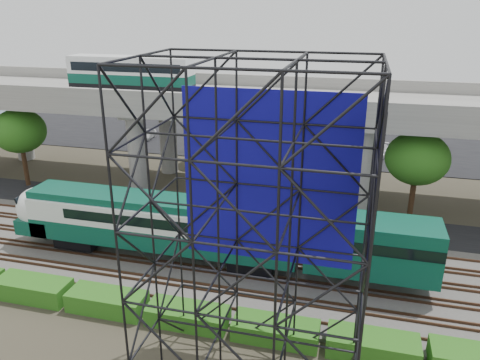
# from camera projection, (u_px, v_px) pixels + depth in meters

# --- Properties ---
(ground) EXTENTS (140.00, 140.00, 0.00)m
(ground) POSITION_uv_depth(u_px,v_px,m) (197.00, 280.00, 30.46)
(ground) COLOR #474233
(ground) RESTS_ON ground
(ballast_bed) EXTENTS (90.00, 12.00, 0.20)m
(ballast_bed) POSITION_uv_depth(u_px,v_px,m) (207.00, 264.00, 32.24)
(ballast_bed) COLOR slate
(ballast_bed) RESTS_ON ground
(service_road) EXTENTS (90.00, 5.00, 0.08)m
(service_road) POSITION_uv_depth(u_px,v_px,m) (238.00, 215.00, 39.97)
(service_road) COLOR black
(service_road) RESTS_ON ground
(parking_lot) EXTENTS (90.00, 18.00, 0.08)m
(parking_lot) POSITION_uv_depth(u_px,v_px,m) (284.00, 142.00, 61.28)
(parking_lot) COLOR black
(parking_lot) RESTS_ON ground
(harbor_water) EXTENTS (140.00, 40.00, 0.03)m
(harbor_water) POSITION_uv_depth(u_px,v_px,m) (305.00, 109.00, 81.24)
(harbor_water) COLOR #405969
(harbor_water) RESTS_ON ground
(rail_tracks) EXTENTS (90.00, 9.52, 0.16)m
(rail_tracks) POSITION_uv_depth(u_px,v_px,m) (207.00, 261.00, 32.18)
(rail_tracks) COLOR #472D1E
(rail_tracks) RESTS_ON ballast_bed
(commuter_train) EXTENTS (29.30, 3.06, 4.30)m
(commuter_train) POSITION_uv_depth(u_px,v_px,m) (190.00, 225.00, 31.54)
(commuter_train) COLOR black
(commuter_train) RESTS_ON rail_tracks
(overpass) EXTENTS (80.00, 12.00, 12.40)m
(overpass) POSITION_uv_depth(u_px,v_px,m) (244.00, 107.00, 42.31)
(overpass) COLOR #9E9B93
(overpass) RESTS_ON ground
(scaffold_tower) EXTENTS (9.36, 6.36, 15.00)m
(scaffold_tower) POSITION_uv_depth(u_px,v_px,m) (254.00, 246.00, 19.30)
(scaffold_tower) COLOR black
(scaffold_tower) RESTS_ON ground
(hedge_strip) EXTENTS (34.60, 1.80, 1.20)m
(hedge_strip) POSITION_uv_depth(u_px,v_px,m) (188.00, 315.00, 26.13)
(hedge_strip) COLOR #256016
(hedge_strip) RESTS_ON ground
(trees) EXTENTS (40.94, 16.94, 7.69)m
(trees) POSITION_uv_depth(u_px,v_px,m) (206.00, 132.00, 44.28)
(trees) COLOR #382314
(trees) RESTS_ON ground
(suv) EXTENTS (4.79, 2.78, 1.26)m
(suv) POSITION_uv_depth(u_px,v_px,m) (136.00, 201.00, 41.01)
(suv) COLOR black
(suv) RESTS_ON service_road
(parked_cars) EXTENTS (38.81, 9.69, 1.30)m
(parked_cars) POSITION_uv_depth(u_px,v_px,m) (287.00, 139.00, 60.36)
(parked_cars) COLOR #BEBEBE
(parked_cars) RESTS_ON parking_lot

